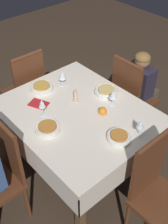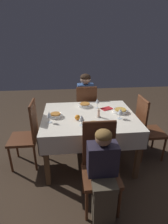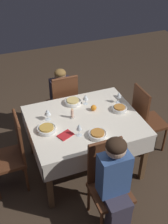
% 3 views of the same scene
% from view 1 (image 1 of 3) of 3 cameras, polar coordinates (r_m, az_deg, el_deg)
% --- Properties ---
extents(ground_plane, '(8.00, 8.00, 0.00)m').
position_cam_1_polar(ground_plane, '(2.99, -1.19, -11.04)').
color(ground_plane, '#3D2D21').
extents(dining_table, '(1.32, 1.09, 0.76)m').
position_cam_1_polar(dining_table, '(2.50, -1.39, -1.39)').
color(dining_table, silver).
rests_on(dining_table, ground_plane).
extents(chair_south, '(0.39, 0.40, 0.99)m').
position_cam_1_polar(chair_south, '(2.37, -16.62, -11.64)').
color(chair_south, '#562D19').
rests_on(chair_south, ground_plane).
extents(chair_north, '(0.39, 0.40, 0.99)m').
position_cam_1_polar(chair_north, '(3.04, 9.50, 3.25)').
color(chair_north, '#562D19').
rests_on(chair_north, ground_plane).
extents(chair_west, '(0.40, 0.39, 0.99)m').
position_cam_1_polar(chair_west, '(3.18, -11.60, 4.77)').
color(chair_west, '#562D19').
rests_on(chair_west, ground_plane).
extents(chair_east, '(0.40, 0.39, 0.99)m').
position_cam_1_polar(chair_east, '(2.24, 14.44, -15.13)').
color(chair_east, '#562D19').
rests_on(chair_east, ground_plane).
extents(person_child_dark, '(0.30, 0.33, 1.00)m').
position_cam_1_polar(person_child_dark, '(3.14, 11.59, 4.78)').
color(person_child_dark, '#4C4233').
rests_on(person_child_dark, ground_plane).
extents(bowl_south, '(0.21, 0.21, 0.06)m').
position_cam_1_polar(bowl_south, '(2.26, -7.41, -3.21)').
color(bowl_south, white).
rests_on(bowl_south, dining_table).
extents(wine_glass_south, '(0.06, 0.06, 0.16)m').
position_cam_1_polar(wine_glass_south, '(2.36, -8.53, 1.57)').
color(wine_glass_south, white).
rests_on(wine_glass_south, dining_table).
extents(bowl_north, '(0.22, 0.22, 0.06)m').
position_cam_1_polar(bowl_north, '(2.64, 4.53, 4.24)').
color(bowl_north, white).
rests_on(bowl_north, dining_table).
extents(wine_glass_north, '(0.07, 0.07, 0.14)m').
position_cam_1_polar(wine_glass_north, '(2.47, 5.92, 3.43)').
color(wine_glass_north, white).
rests_on(wine_glass_north, dining_table).
extents(bowl_west, '(0.22, 0.22, 0.06)m').
position_cam_1_polar(bowl_west, '(2.71, -8.61, 5.03)').
color(bowl_west, white).
rests_on(bowl_west, dining_table).
extents(wine_glass_west, '(0.08, 0.08, 0.15)m').
position_cam_1_polar(wine_glass_west, '(2.72, -4.43, 7.36)').
color(wine_glass_west, white).
rests_on(wine_glass_west, dining_table).
extents(bowl_east, '(0.19, 0.19, 0.06)m').
position_cam_1_polar(bowl_east, '(2.19, 7.10, -5.03)').
color(bowl_east, white).
rests_on(bowl_east, dining_table).
extents(wine_glass_east, '(0.07, 0.07, 0.16)m').
position_cam_1_polar(wine_glass_east, '(2.20, 11.39, -2.47)').
color(wine_glass_east, white).
rests_on(wine_glass_east, dining_table).
extents(candle_centerpiece, '(0.06, 0.06, 0.14)m').
position_cam_1_polar(candle_centerpiece, '(2.53, -1.73, 3.21)').
color(candle_centerpiece, beige).
rests_on(candle_centerpiece, dining_table).
extents(orange_fruit, '(0.07, 0.07, 0.07)m').
position_cam_1_polar(orange_fruit, '(2.39, 3.82, 0.20)').
color(orange_fruit, orange).
rests_on(orange_fruit, dining_table).
extents(napkin_red_folded, '(0.20, 0.17, 0.01)m').
position_cam_1_polar(napkin_red_folded, '(2.54, -9.19, 1.63)').
color(napkin_red_folded, red).
rests_on(napkin_red_folded, dining_table).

